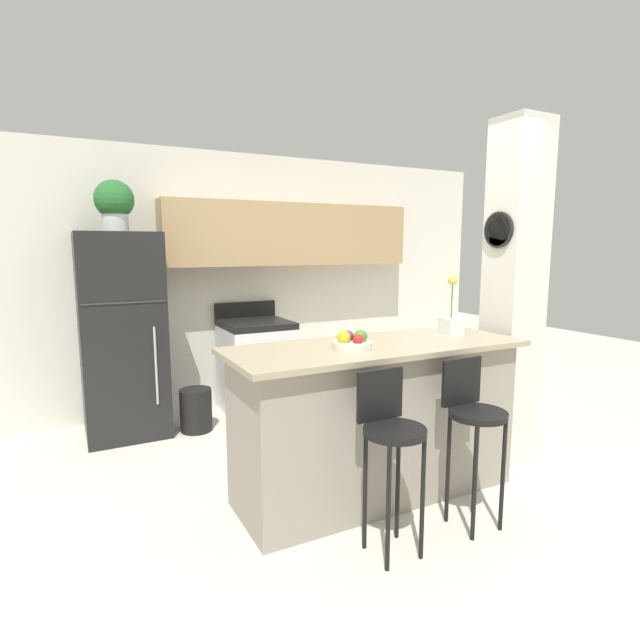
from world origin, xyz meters
TOP-DOWN VIEW (x-y plane):
  - ground_plane at (0.00, 0.00)m, footprint 14.00×14.00m
  - wall_back at (0.13, 2.24)m, footprint 5.60×0.38m
  - pillar_right at (1.24, 0.03)m, footprint 0.38×0.32m
  - counter_bar at (0.00, 0.00)m, footprint 1.95×0.74m
  - refrigerator at (-1.34, 1.92)m, footprint 0.67×0.69m
  - stove_range at (-0.12, 1.94)m, footprint 0.64×0.65m
  - bar_stool_left at (-0.29, -0.57)m, footprint 0.33×0.33m
  - bar_stool_right at (0.29, -0.57)m, footprint 0.33×0.33m
  - potted_plant_on_fridge at (-1.34, 1.92)m, footprint 0.32×0.32m
  - orchid_vase at (0.68, 0.07)m, footprint 0.13×0.13m
  - fruit_bowl at (-0.23, -0.07)m, footprint 0.24×0.24m
  - trash_bin at (-0.79, 1.68)m, footprint 0.28×0.28m

SIDE VIEW (x-z plane):
  - ground_plane at x=0.00m, z-range 0.00..0.00m
  - trash_bin at x=-0.79m, z-range 0.00..0.38m
  - stove_range at x=-0.12m, z-range -0.07..1.00m
  - counter_bar at x=0.00m, z-range 0.00..1.02m
  - bar_stool_left at x=-0.29m, z-range 0.16..1.14m
  - bar_stool_right at x=0.29m, z-range 0.16..1.14m
  - refrigerator at x=-1.34m, z-range 0.00..1.75m
  - fruit_bowl at x=-0.23m, z-range 1.00..1.12m
  - orchid_vase at x=0.68m, z-range 0.91..1.33m
  - pillar_right at x=1.24m, z-range 0.00..2.55m
  - wall_back at x=0.13m, z-range 0.18..2.73m
  - potted_plant_on_fridge at x=-1.34m, z-range 1.77..2.20m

